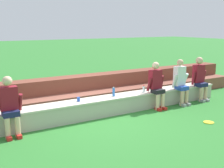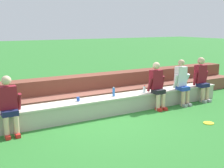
% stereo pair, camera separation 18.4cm
% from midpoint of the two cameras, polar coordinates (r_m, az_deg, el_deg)
% --- Properties ---
extents(ground_plane, '(80.00, 80.00, 0.00)m').
position_cam_midpoint_polar(ground_plane, '(7.48, -1.46, -6.82)').
color(ground_plane, '#2D752D').
extents(stone_seating_wall, '(8.32, 0.55, 0.47)m').
position_cam_midpoint_polar(stone_seating_wall, '(7.62, -2.38, -4.51)').
color(stone_seating_wall, '#B7AF9E').
rests_on(stone_seating_wall, ground).
extents(brick_bleachers, '(12.09, 1.11, 0.85)m').
position_cam_midpoint_polar(brick_bleachers, '(8.68, -6.18, -1.86)').
color(brick_bleachers, brown).
rests_on(brick_bleachers, ground).
extents(person_left_of_center, '(0.55, 0.49, 1.31)m').
position_cam_midpoint_polar(person_left_of_center, '(6.55, -19.06, -3.78)').
color(person_left_of_center, beige).
rests_on(person_left_of_center, ground).
extents(person_center, '(0.53, 0.50, 1.34)m').
position_cam_midpoint_polar(person_center, '(8.27, 9.58, -0.09)').
color(person_center, beige).
rests_on(person_center, ground).
extents(person_right_of_center, '(0.51, 0.50, 1.36)m').
position_cam_midpoint_polar(person_right_of_center, '(8.84, 14.28, 0.49)').
color(person_right_of_center, '#DBAD89').
rests_on(person_right_of_center, ground).
extents(person_far_right, '(0.55, 0.51, 1.38)m').
position_cam_midpoint_polar(person_far_right, '(9.49, 17.87, 1.19)').
color(person_far_right, '#DBAD89').
rests_on(person_far_right, ground).
extents(water_bottle_near_right, '(0.07, 0.07, 0.25)m').
position_cam_midpoint_polar(water_bottle_near_right, '(7.78, 1.01, -1.58)').
color(water_bottle_near_right, blue).
rests_on(water_bottle_near_right, stone_seating_wall).
extents(water_bottle_mid_right, '(0.07, 0.07, 0.20)m').
position_cam_midpoint_polar(water_bottle_mid_right, '(8.28, 7.05, -1.03)').
color(water_bottle_mid_right, silver).
rests_on(water_bottle_mid_right, stone_seating_wall).
extents(plastic_cup_left_end, '(0.08, 0.08, 0.11)m').
position_cam_midpoint_polar(plastic_cup_left_end, '(7.33, -6.01, -2.99)').
color(plastic_cup_left_end, blue).
rests_on(plastic_cup_left_end, stone_seating_wall).
extents(frisbee, '(0.26, 0.26, 0.02)m').
position_cam_midpoint_polar(frisbee, '(7.51, 19.27, -7.32)').
color(frisbee, yellow).
rests_on(frisbee, ground).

